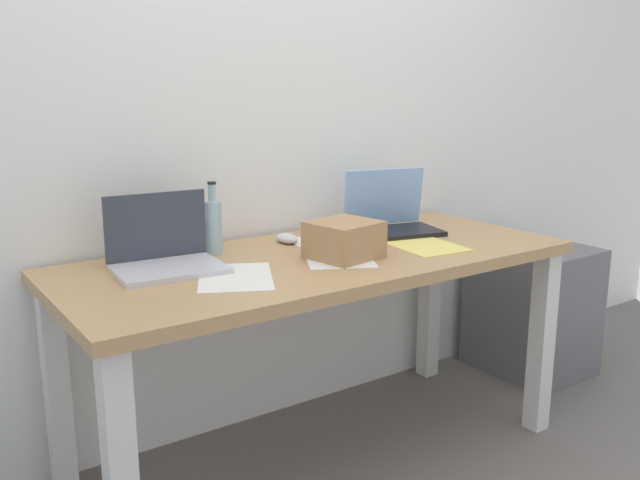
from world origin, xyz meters
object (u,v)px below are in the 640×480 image
object	(u,v)px
filing_cabinet	(532,308)
beer_bottle	(213,226)
desk	(320,284)
computer_mouse	(287,238)
cardboard_box	(344,240)
laptop_right	(391,219)
laptop_left	(165,255)

from	to	relation	value
filing_cabinet	beer_bottle	bearing A→B (deg)	175.12
desk	filing_cabinet	bearing A→B (deg)	3.91
computer_mouse	filing_cabinet	bearing A→B (deg)	-11.54
desk	cardboard_box	xyz separation A→B (m)	(0.04, -0.08, 0.16)
computer_mouse	beer_bottle	bearing A→B (deg)	172.69
cardboard_box	filing_cabinet	bearing A→B (deg)	7.84
desk	beer_bottle	world-z (taller)	beer_bottle
filing_cabinet	laptop_right	bearing A→B (deg)	176.61
desk	cardboard_box	distance (m)	0.18
desk	laptop_left	size ratio (longest dim) A/B	5.09
laptop_right	beer_bottle	distance (m)	0.70
laptop_left	filing_cabinet	distance (m)	1.78
desk	laptop_right	size ratio (longest dim) A/B	4.64
beer_bottle	computer_mouse	xyz separation A→B (m)	(0.28, -0.01, -0.08)
laptop_left	cardboard_box	bearing A→B (deg)	-20.41
laptop_left	filing_cabinet	world-z (taller)	laptop_left
laptop_right	beer_bottle	world-z (taller)	beer_bottle
laptop_right	beer_bottle	xyz separation A→B (m)	(-0.70, 0.08, 0.04)
computer_mouse	cardboard_box	size ratio (longest dim) A/B	0.49
laptop_left	laptop_right	distance (m)	0.90
filing_cabinet	cardboard_box	bearing A→B (deg)	-172.16
laptop_left	beer_bottle	size ratio (longest dim) A/B	1.39
desk	filing_cabinet	distance (m)	1.27
computer_mouse	cardboard_box	world-z (taller)	cardboard_box
laptop_right	cardboard_box	world-z (taller)	laptop_right
cardboard_box	laptop_right	bearing A→B (deg)	29.22
laptop_left	cardboard_box	world-z (taller)	laptop_left
desk	laptop_left	distance (m)	0.52
laptop_left	beer_bottle	xyz separation A→B (m)	(0.21, 0.09, 0.05)
computer_mouse	laptop_right	bearing A→B (deg)	-15.87
desk	cardboard_box	bearing A→B (deg)	-63.54
beer_bottle	desk	bearing A→B (deg)	-37.04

